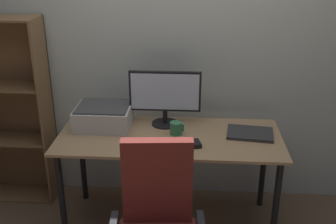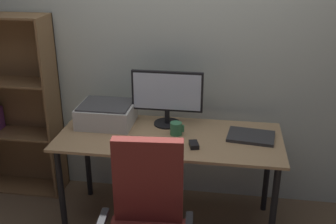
{
  "view_description": "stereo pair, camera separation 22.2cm",
  "coord_description": "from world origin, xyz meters",
  "px_view_note": "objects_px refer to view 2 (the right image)",
  "views": [
    {
      "loc": [
        0.16,
        -2.6,
        2.0
      ],
      "look_at": [
        -0.01,
        0.01,
        0.92
      ],
      "focal_mm": 43.81,
      "sensor_mm": 36.0,
      "label": 1
    },
    {
      "loc": [
        0.38,
        -2.58,
        2.0
      ],
      "look_at": [
        -0.01,
        0.01,
        0.92
      ],
      "focal_mm": 43.81,
      "sensor_mm": 36.0,
      "label": 2
    }
  ],
  "objects_px": {
    "desk": "(169,147)",
    "bookshelf": "(12,108)",
    "monitor": "(167,95)",
    "mouse": "(194,145)",
    "coffee_mug": "(176,129)",
    "printer": "(107,114)",
    "keyboard": "(159,144)",
    "laptop": "(251,136)"
  },
  "relations": [
    {
      "from": "mouse",
      "to": "keyboard",
      "type": "bearing_deg",
      "value": 168.15
    },
    {
      "from": "monitor",
      "to": "laptop",
      "type": "height_order",
      "value": "monitor"
    },
    {
      "from": "printer",
      "to": "laptop",
      "type": "bearing_deg",
      "value": -4.44
    },
    {
      "from": "desk",
      "to": "mouse",
      "type": "xyz_separation_m",
      "value": [
        0.19,
        -0.14,
        0.1
      ]
    },
    {
      "from": "desk",
      "to": "bookshelf",
      "type": "xyz_separation_m",
      "value": [
        -1.37,
        0.33,
        0.09
      ]
    },
    {
      "from": "monitor",
      "to": "bookshelf",
      "type": "height_order",
      "value": "bookshelf"
    },
    {
      "from": "laptop",
      "to": "bookshelf",
      "type": "xyz_separation_m",
      "value": [
        -1.94,
        0.28,
        -0.01
      ]
    },
    {
      "from": "coffee_mug",
      "to": "bookshelf",
      "type": "bearing_deg",
      "value": 167.85
    },
    {
      "from": "printer",
      "to": "bookshelf",
      "type": "relative_size",
      "value": 0.27
    },
    {
      "from": "coffee_mug",
      "to": "bookshelf",
      "type": "height_order",
      "value": "bookshelf"
    },
    {
      "from": "monitor",
      "to": "coffee_mug",
      "type": "xyz_separation_m",
      "value": [
        0.09,
        -0.17,
        -0.19
      ]
    },
    {
      "from": "mouse",
      "to": "bookshelf",
      "type": "relative_size",
      "value": 0.06
    },
    {
      "from": "bookshelf",
      "to": "laptop",
      "type": "bearing_deg",
      "value": -8.2
    },
    {
      "from": "monitor",
      "to": "bookshelf",
      "type": "distance_m",
      "value": 1.35
    },
    {
      "from": "monitor",
      "to": "bookshelf",
      "type": "bearing_deg",
      "value": 174.02
    },
    {
      "from": "keyboard",
      "to": "bookshelf",
      "type": "height_order",
      "value": "bookshelf"
    },
    {
      "from": "monitor",
      "to": "keyboard",
      "type": "height_order",
      "value": "monitor"
    },
    {
      "from": "keyboard",
      "to": "laptop",
      "type": "bearing_deg",
      "value": 18.16
    },
    {
      "from": "mouse",
      "to": "laptop",
      "type": "relative_size",
      "value": 0.3
    },
    {
      "from": "keyboard",
      "to": "laptop",
      "type": "xyz_separation_m",
      "value": [
        0.62,
        0.21,
        0.0
      ]
    },
    {
      "from": "coffee_mug",
      "to": "laptop",
      "type": "bearing_deg",
      "value": 2.73
    },
    {
      "from": "monitor",
      "to": "keyboard",
      "type": "distance_m",
      "value": 0.42
    },
    {
      "from": "monitor",
      "to": "mouse",
      "type": "bearing_deg",
      "value": -55.48
    },
    {
      "from": "monitor",
      "to": "laptop",
      "type": "relative_size",
      "value": 1.64
    },
    {
      "from": "mouse",
      "to": "printer",
      "type": "bearing_deg",
      "value": 142.09
    },
    {
      "from": "mouse",
      "to": "monitor",
      "type": "bearing_deg",
      "value": 108.96
    },
    {
      "from": "printer",
      "to": "desk",
      "type": "bearing_deg",
      "value": -15.36
    },
    {
      "from": "desk",
      "to": "laptop",
      "type": "height_order",
      "value": "laptop"
    },
    {
      "from": "keyboard",
      "to": "bookshelf",
      "type": "relative_size",
      "value": 0.19
    },
    {
      "from": "monitor",
      "to": "coffee_mug",
      "type": "distance_m",
      "value": 0.27
    },
    {
      "from": "coffee_mug",
      "to": "laptop",
      "type": "distance_m",
      "value": 0.53
    },
    {
      "from": "desk",
      "to": "coffee_mug",
      "type": "relative_size",
      "value": 15.74
    },
    {
      "from": "desk",
      "to": "coffee_mug",
      "type": "bearing_deg",
      "value": 33.09
    },
    {
      "from": "monitor",
      "to": "printer",
      "type": "relative_size",
      "value": 1.31
    },
    {
      "from": "monitor",
      "to": "mouse",
      "type": "xyz_separation_m",
      "value": [
        0.23,
        -0.34,
        -0.22
      ]
    },
    {
      "from": "keyboard",
      "to": "bookshelf",
      "type": "distance_m",
      "value": 1.41
    },
    {
      "from": "desk",
      "to": "keyboard",
      "type": "bearing_deg",
      "value": -107.56
    },
    {
      "from": "desk",
      "to": "printer",
      "type": "height_order",
      "value": "printer"
    },
    {
      "from": "keyboard",
      "to": "printer",
      "type": "relative_size",
      "value": 0.72
    },
    {
      "from": "keyboard",
      "to": "coffee_mug",
      "type": "bearing_deg",
      "value": 62.55
    },
    {
      "from": "keyboard",
      "to": "laptop",
      "type": "distance_m",
      "value": 0.65
    },
    {
      "from": "desk",
      "to": "laptop",
      "type": "bearing_deg",
      "value": 5.38
    }
  ]
}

